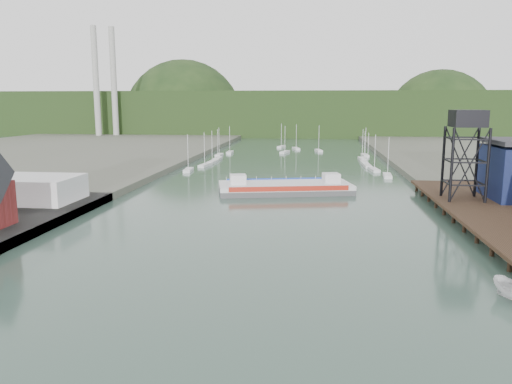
# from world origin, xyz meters

# --- Properties ---
(ground) EXTENTS (600.00, 600.00, 0.00)m
(ground) POSITION_xyz_m (0.00, 0.00, 0.00)
(ground) COLOR #314D3F
(ground) RESTS_ON ground
(east_pier) EXTENTS (14.00, 70.00, 2.45)m
(east_pier) POSITION_xyz_m (37.00, 45.00, 1.90)
(east_pier) COLOR black
(east_pier) RESTS_ON ground
(white_shed) EXTENTS (18.00, 12.00, 4.50)m
(white_shed) POSITION_xyz_m (-44.00, 50.00, 3.85)
(white_shed) COLOR silver
(white_shed) RESTS_ON west_quay
(lift_tower) EXTENTS (6.50, 6.50, 16.00)m
(lift_tower) POSITION_xyz_m (35.00, 58.00, 15.65)
(lift_tower) COLOR black
(lift_tower) RESTS_ON east_pier
(marina_sailboats) EXTENTS (57.71, 92.65, 0.90)m
(marina_sailboats) POSITION_xyz_m (0.08, 138.46, 0.35)
(marina_sailboats) COLOR silver
(marina_sailboats) RESTS_ON ground
(smokestacks) EXTENTS (11.20, 8.20, 60.00)m
(smokestacks) POSITION_xyz_m (-106.00, 232.50, 30.00)
(smokestacks) COLOR #A3A29D
(smokestacks) RESTS_ON ground
(distant_hills) EXTENTS (500.00, 120.00, 80.00)m
(distant_hills) POSITION_xyz_m (-3.98, 301.35, 10.38)
(distant_hills) COLOR black
(distant_hills) RESTS_ON ground
(chain_ferry) EXTENTS (30.37, 17.28, 4.12)m
(chain_ferry) POSITION_xyz_m (1.95, 72.92, 1.18)
(chain_ferry) COLOR #4C4C4F
(chain_ferry) RESTS_ON ground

